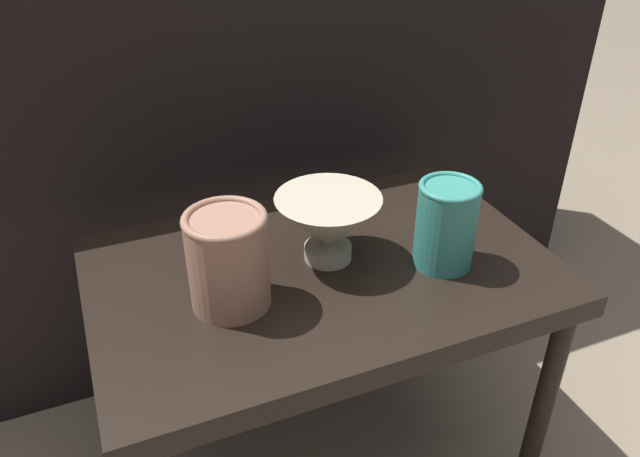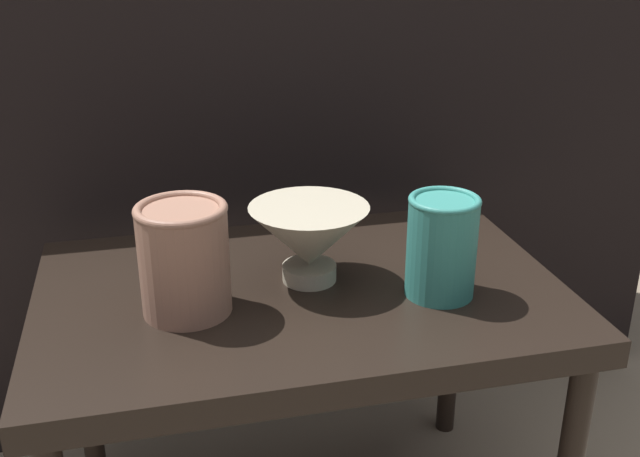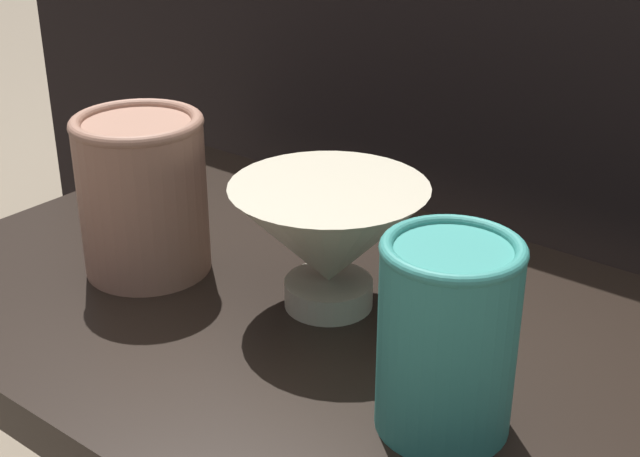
% 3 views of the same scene
% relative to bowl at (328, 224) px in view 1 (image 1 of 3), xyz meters
% --- Properties ---
extents(ground_plane, '(8.00, 8.00, 0.00)m').
position_rel_bowl_xyz_m(ground_plane, '(-0.02, -0.02, -0.53)').
color(ground_plane, '#7F705B').
extents(table, '(0.75, 0.49, 0.47)m').
position_rel_bowl_xyz_m(table, '(-0.02, -0.02, -0.12)').
color(table, black).
rests_on(table, ground_plane).
extents(couch_backdrop, '(1.67, 0.50, 0.88)m').
position_rel_bowl_xyz_m(couch_backdrop, '(-0.02, 0.57, -0.10)').
color(couch_backdrop, black).
rests_on(couch_backdrop, ground_plane).
extents(bowl, '(0.17, 0.17, 0.11)m').
position_rel_bowl_xyz_m(bowl, '(0.00, 0.00, 0.00)').
color(bowl, '#B2A88E').
rests_on(bowl, table).
extents(vase_textured_left, '(0.12, 0.12, 0.15)m').
position_rel_bowl_xyz_m(vase_textured_left, '(-0.18, -0.05, 0.01)').
color(vase_textured_left, '#996B56').
rests_on(vase_textured_left, table).
extents(vase_colorful_right, '(0.10, 0.10, 0.15)m').
position_rel_bowl_xyz_m(vase_colorful_right, '(0.17, -0.08, 0.01)').
color(vase_colorful_right, teal).
rests_on(vase_colorful_right, table).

